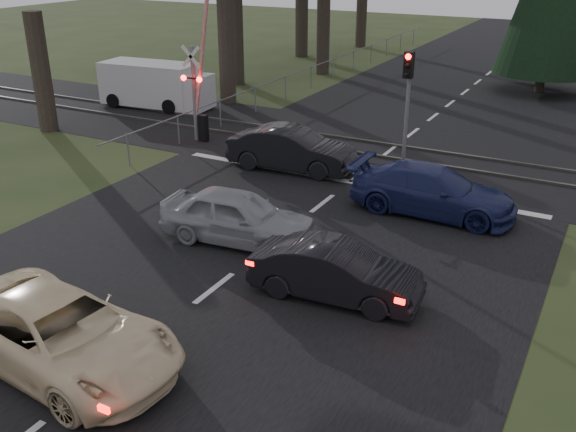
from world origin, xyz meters
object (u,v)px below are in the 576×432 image
Objects in this scene: dark_car_far at (292,149)px; dark_hatchback at (336,272)px; silver_car at (238,217)px; blue_sedan at (433,191)px; crossing_signal at (199,91)px; cream_coupe at (60,333)px; traffic_signal_center at (408,89)px; white_van at (158,85)px.

dark_hatchback is at bearing -150.60° from dark_car_far.
silver_car is 6.01m from blue_sedan.
crossing_signal is 9.81m from silver_car.
cream_coupe reaches higher than blue_sedan.
traffic_signal_center is at bearing 6.15° from crossing_signal.
traffic_signal_center is 0.90× the size of dark_car_far.
silver_car is at bearing 5.48° from cream_coupe.
blue_sedan is (10.48, -2.90, -1.34)m from crossing_signal.
blue_sedan is 0.88× the size of white_van.
dark_car_far is 0.81× the size of white_van.
white_van is at bearing 66.33° from blue_sedan.
traffic_signal_center is at bearing 5.06° from dark_hatchback.
cream_coupe is at bearing 138.59° from dark_hatchback.
traffic_signal_center reaches higher than dark_car_far.
dark_car_far is 11.29m from white_van.
traffic_signal_center reaches higher than white_van.
white_van is (-11.54, 11.07, 0.35)m from silver_car.
dark_hatchback is 0.86× the size of dark_car_far.
crossing_signal is 8.36m from traffic_signal_center.
cream_coupe is 1.05× the size of blue_sedan.
traffic_signal_center reaches higher than cream_coupe.
crossing_signal is 10.96m from blue_sedan.
cream_coupe is 11.48m from blue_sedan.
silver_car is (6.40, -7.31, -1.33)m from crossing_signal.
silver_car is (-3.56, 1.48, 0.08)m from dark_hatchback.
traffic_signal_center is 0.96× the size of silver_car.
traffic_signal_center is at bearing -17.65° from white_van.
cream_coupe is (6.38, -13.62, -1.34)m from crossing_signal.
blue_sedan is at bearing -48.43° from silver_car.
crossing_signal reaches higher than traffic_signal_center.
white_van is (-10.05, 5.12, 0.33)m from dark_car_far.
silver_car is at bearing 136.63° from blue_sedan.
silver_car is 0.87× the size of blue_sedan.
silver_car is (0.03, 6.31, 0.01)m from cream_coupe.
crossing_signal reaches higher than cream_coupe.
dark_car_far is (-1.49, 5.95, 0.02)m from silver_car.
silver_car reaches higher than dark_hatchback.
dark_car_far is at bearing 12.52° from cream_coupe.
cream_coupe is 1.21× the size of silver_car.
blue_sedan is at bearing -59.74° from traffic_signal_center.
blue_sedan is (4.08, 4.41, -0.01)m from silver_car.
dark_car_far is at bearing -146.13° from traffic_signal_center.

